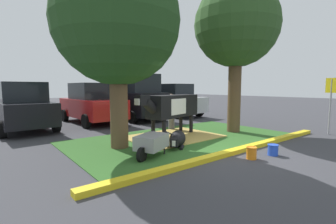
# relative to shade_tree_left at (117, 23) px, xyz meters

# --- Properties ---
(ground_plane) EXTENTS (80.00, 80.00, 0.00)m
(ground_plane) POSITION_rel_shade_tree_left_xyz_m (1.92, -2.36, -3.63)
(ground_plane) COLOR #38383D
(grass_island) EXTENTS (7.83, 4.33, 0.02)m
(grass_island) POSITION_rel_shade_tree_left_xyz_m (2.40, -0.19, -3.62)
(grass_island) COLOR #2D5B23
(grass_island) RESTS_ON ground
(curb_yellow) EXTENTS (9.03, 0.24, 0.12)m
(curb_yellow) POSITION_rel_shade_tree_left_xyz_m (2.40, -2.50, -3.57)
(curb_yellow) COLOR yellow
(curb_yellow) RESTS_ON ground
(hay_bedding) EXTENTS (3.27, 2.49, 0.04)m
(hay_bedding) POSITION_rel_shade_tree_left_xyz_m (2.21, 0.16, -3.61)
(hay_bedding) COLOR tan
(hay_bedding) RESTS_ON ground
(shade_tree_left) EXTENTS (3.61, 3.61, 5.47)m
(shade_tree_left) POSITION_rel_shade_tree_left_xyz_m (0.00, 0.00, 0.00)
(shade_tree_left) COLOR brown
(shade_tree_left) RESTS_ON ground
(shade_tree_right) EXTENTS (3.27, 3.27, 5.87)m
(shade_tree_right) POSITION_rel_shade_tree_left_xyz_m (4.81, -0.53, 0.54)
(shade_tree_right) COLOR brown
(shade_tree_right) RESTS_ON ground
(cow_holstein) EXTENTS (3.07, 1.26, 1.57)m
(cow_holstein) POSITION_rel_shade_tree_left_xyz_m (2.27, 0.34, -2.52)
(cow_holstein) COLOR black
(cow_holstein) RESTS_ON ground
(calf_lying) EXTENTS (1.19, 1.11, 0.48)m
(calf_lying) POSITION_rel_shade_tree_left_xyz_m (1.46, -0.95, -3.39)
(calf_lying) COLOR black
(calf_lying) RESTS_ON ground
(person_handler) EXTENTS (0.47, 0.34, 1.53)m
(person_handler) POSITION_rel_shade_tree_left_xyz_m (3.13, 1.40, -2.82)
(person_handler) COLOR slate
(person_handler) RESTS_ON ground
(wheelbarrow) EXTENTS (1.55, 1.10, 0.63)m
(wheelbarrow) POSITION_rel_shade_tree_left_xyz_m (0.21, -1.36, -3.25)
(wheelbarrow) COLOR gray
(wheelbarrow) RESTS_ON ground
(parking_sign) EXTENTS (0.15, 0.44, 2.16)m
(parking_sign) POSITION_rel_shade_tree_left_xyz_m (7.26, -3.12, -2.11)
(parking_sign) COLOR #99999E
(parking_sign) RESTS_ON ground
(bucket_orange) EXTENTS (0.27, 0.27, 0.31)m
(bucket_orange) POSITION_rel_shade_tree_left_xyz_m (2.10, -3.08, -3.47)
(bucket_orange) COLOR orange
(bucket_orange) RESTS_ON ground
(bucket_blue) EXTENTS (0.29, 0.29, 0.30)m
(bucket_blue) POSITION_rel_shade_tree_left_xyz_m (2.85, -3.25, -3.48)
(bucket_blue) COLOR blue
(bucket_blue) RESTS_ON ground
(sedan_blue) EXTENTS (2.18, 4.48, 2.02)m
(sedan_blue) POSITION_rel_shade_tree_left_xyz_m (-1.84, 5.25, -2.65)
(sedan_blue) COLOR black
(sedan_blue) RESTS_ON ground
(sedan_red) EXTENTS (2.18, 4.48, 2.02)m
(sedan_red) POSITION_rel_shade_tree_left_xyz_m (1.22, 5.47, -2.65)
(sedan_red) COLOR red
(sedan_red) RESTS_ON ground
(suv_black) EXTENTS (2.29, 4.69, 2.52)m
(suv_black) POSITION_rel_shade_tree_left_xyz_m (3.57, 5.49, -2.36)
(suv_black) COLOR black
(suv_black) RESTS_ON ground
(sedan_silver) EXTENTS (2.18, 4.48, 2.02)m
(sedan_silver) POSITION_rel_shade_tree_left_xyz_m (6.42, 5.32, -2.65)
(sedan_silver) COLOR silver
(sedan_silver) RESTS_ON ground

